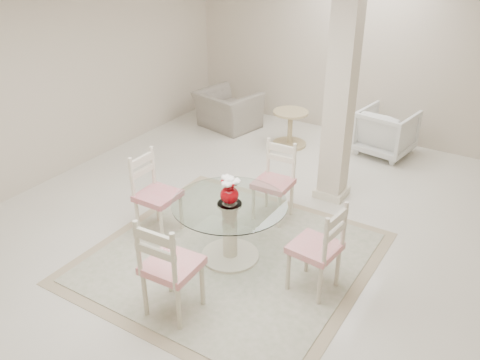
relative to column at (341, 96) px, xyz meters
The scene contains 13 objects.
ground 1.94m from the column, 111.04° to the right, with size 7.00×7.00×0.00m, color white.
room_shell 1.48m from the column, 111.04° to the right, with size 6.02×7.02×2.71m.
column is the anchor object (origin of this frame).
area_rug 2.32m from the column, 101.62° to the right, with size 2.79×2.79×0.02m.
dining_table 2.14m from the column, 101.62° to the right, with size 1.17×1.17×0.68m.
red_vase 1.96m from the column, 101.59° to the right, with size 0.22×0.21×0.29m.
dining_chair_east 2.11m from the column, 70.99° to the right, with size 0.47×0.47×1.06m.
dining_chair_north 1.22m from the column, 115.12° to the right, with size 0.43×0.43×1.04m.
dining_chair_west 2.46m from the column, 126.95° to the right, with size 0.43×0.43×1.07m.
dining_chair_south 3.00m from the column, 97.31° to the right, with size 0.47×0.47×1.13m.
recliner_taupe 2.98m from the column, 152.16° to the left, with size 0.96×0.84×0.63m, color gray.
armchair_white 1.95m from the column, 84.50° to the left, with size 0.75×0.77×0.70m, color silver.
side_table 2.00m from the column, 136.05° to the left, with size 0.55×0.55×0.57m.
Camera 1 is at (2.55, -4.26, 3.26)m, focal length 38.00 mm.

